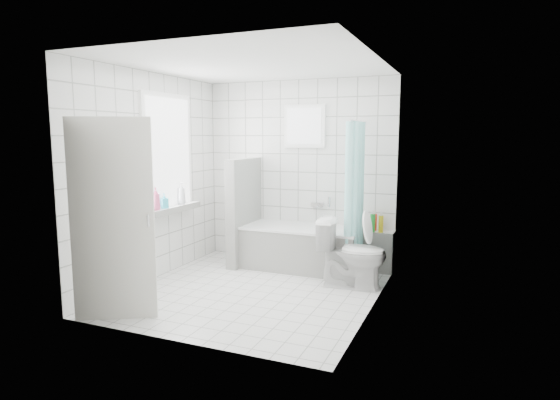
% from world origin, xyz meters
% --- Properties ---
extents(ground, '(3.00, 3.00, 0.00)m').
position_xyz_m(ground, '(0.00, 0.00, 0.00)').
color(ground, white).
rests_on(ground, ground).
extents(ceiling, '(3.00, 3.00, 0.00)m').
position_xyz_m(ceiling, '(0.00, 0.00, 2.60)').
color(ceiling, white).
rests_on(ceiling, ground).
extents(wall_back, '(2.80, 0.02, 2.60)m').
position_xyz_m(wall_back, '(0.00, 1.50, 1.30)').
color(wall_back, white).
rests_on(wall_back, ground).
extents(wall_front, '(2.80, 0.02, 2.60)m').
position_xyz_m(wall_front, '(0.00, -1.50, 1.30)').
color(wall_front, white).
rests_on(wall_front, ground).
extents(wall_left, '(0.02, 3.00, 2.60)m').
position_xyz_m(wall_left, '(-1.40, 0.00, 1.30)').
color(wall_left, white).
rests_on(wall_left, ground).
extents(wall_right, '(0.02, 3.00, 2.60)m').
position_xyz_m(wall_right, '(1.40, 0.00, 1.30)').
color(wall_right, white).
rests_on(wall_right, ground).
extents(window_left, '(0.01, 0.90, 1.40)m').
position_xyz_m(window_left, '(-1.35, 0.30, 1.60)').
color(window_left, white).
rests_on(window_left, wall_left).
extents(window_back, '(0.50, 0.01, 0.50)m').
position_xyz_m(window_back, '(0.10, 1.46, 1.95)').
color(window_back, white).
rests_on(window_back, wall_back).
extents(window_sill, '(0.18, 1.02, 0.08)m').
position_xyz_m(window_sill, '(-1.31, 0.30, 0.86)').
color(window_sill, white).
rests_on(window_sill, wall_left).
extents(door, '(0.72, 0.42, 2.00)m').
position_xyz_m(door, '(-0.90, -1.29, 1.00)').
color(door, silver).
rests_on(door, ground).
extents(bathtub, '(1.61, 0.77, 0.58)m').
position_xyz_m(bathtub, '(0.21, 1.12, 0.29)').
color(bathtub, white).
rests_on(bathtub, ground).
extents(partition_wall, '(0.15, 0.85, 1.50)m').
position_xyz_m(partition_wall, '(-0.66, 1.07, 0.75)').
color(partition_wall, white).
rests_on(partition_wall, ground).
extents(tiled_ledge, '(0.40, 0.24, 0.55)m').
position_xyz_m(tiled_ledge, '(1.21, 1.38, 0.28)').
color(tiled_ledge, white).
rests_on(tiled_ledge, ground).
extents(toilet, '(0.85, 0.53, 0.83)m').
position_xyz_m(toilet, '(1.03, 0.60, 0.41)').
color(toilet, white).
rests_on(toilet, ground).
extents(curtain_rod, '(0.02, 0.80, 0.02)m').
position_xyz_m(curtain_rod, '(0.95, 1.10, 2.00)').
color(curtain_rod, silver).
rests_on(curtain_rod, wall_back).
extents(shower_curtain, '(0.14, 0.48, 1.78)m').
position_xyz_m(shower_curtain, '(0.95, 0.97, 1.10)').
color(shower_curtain, '#50EDE0').
rests_on(shower_curtain, curtain_rod).
extents(tub_faucet, '(0.18, 0.06, 0.06)m').
position_xyz_m(tub_faucet, '(0.31, 1.46, 0.85)').
color(tub_faucet, silver).
rests_on(tub_faucet, wall_back).
extents(sill_bottles, '(0.12, 0.67, 0.30)m').
position_xyz_m(sill_bottles, '(-1.30, 0.20, 1.04)').
color(sill_bottles, '#F45F95').
rests_on(sill_bottles, window_sill).
extents(ledge_bottles, '(0.17, 0.19, 0.24)m').
position_xyz_m(ledge_bottles, '(1.17, 1.33, 0.67)').
color(ledge_bottles, green).
rests_on(ledge_bottles, tiled_ledge).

